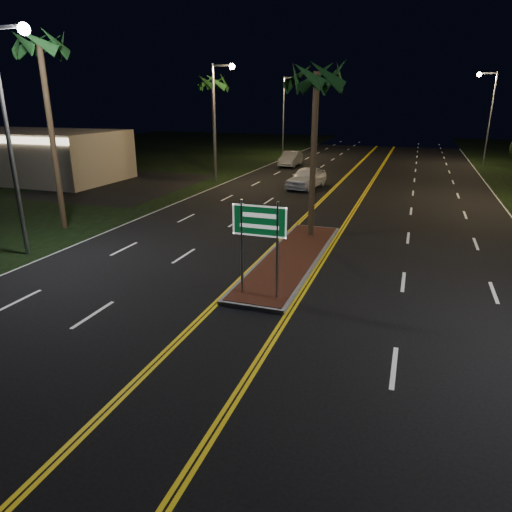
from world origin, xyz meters
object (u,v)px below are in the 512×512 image
at_px(highway_sign, 259,230).
at_px(car_near, 307,176).
at_px(commercial_building, 31,155).
at_px(palm_left_near, 39,46).
at_px(streetlight_left_far, 287,107).
at_px(streetlight_right_far, 488,108).
at_px(streetlight_left_near, 13,118).
at_px(car_far, 291,158).
at_px(median_island, 292,258).
at_px(streetlight_left_mid, 218,109).
at_px(palm_left_far, 213,83).
at_px(palm_median, 317,77).

bearing_deg(highway_sign, car_near, 98.94).
height_order(commercial_building, palm_left_near, palm_left_near).
bearing_deg(streetlight_left_far, streetlight_right_far, -5.38).
height_order(highway_sign, car_near, highway_sign).
distance_m(streetlight_left_near, car_far, 31.64).
bearing_deg(streetlight_left_far, streetlight_left_near, -90.00).
bearing_deg(car_near, median_island, -69.10).
xyz_separation_m(streetlight_left_near, car_far, (3.00, 31.13, -4.81)).
xyz_separation_m(streetlight_left_far, streetlight_right_far, (21.23, -2.00, 0.00)).
bearing_deg(car_far, streetlight_left_mid, -105.36).
distance_m(highway_sign, streetlight_right_far, 40.74).
relative_size(streetlight_left_near, streetlight_right_far, 1.00).
relative_size(streetlight_right_far, palm_left_far, 1.02).
xyz_separation_m(streetlight_right_far, palm_median, (-10.61, -31.50, 1.62)).
relative_size(streetlight_right_far, car_far, 1.77).
bearing_deg(highway_sign, palm_left_near, 157.40).
xyz_separation_m(median_island, palm_left_far, (-12.80, 21.00, 7.66)).
distance_m(streetlight_left_near, streetlight_left_mid, 20.00).
xyz_separation_m(highway_sign, palm_median, (0.00, 7.70, 4.87)).
height_order(streetlight_left_far, palm_median, streetlight_left_far).
height_order(median_island, palm_left_far, palm_left_far).
bearing_deg(streetlight_left_far, median_island, -74.00).
bearing_deg(palm_left_far, commercial_building, -148.75).
bearing_deg(palm_median, car_far, 107.17).
bearing_deg(palm_left_near, palm_left_far, 90.86).
distance_m(highway_sign, streetlight_left_far, 42.67).
xyz_separation_m(highway_sign, palm_left_near, (-12.50, 5.20, 6.28)).
height_order(palm_median, palm_left_near, palm_left_near).
xyz_separation_m(highway_sign, streetlight_right_far, (10.61, 39.20, 3.25)).
relative_size(streetlight_left_near, car_near, 1.64).
xyz_separation_m(palm_median, car_far, (-7.61, 24.63, -6.43)).
bearing_deg(streetlight_right_far, streetlight_left_near, -119.19).
relative_size(streetlight_left_far, palm_left_far, 1.02).
xyz_separation_m(median_island, streetlight_left_mid, (-10.61, 17.00, 5.57)).
distance_m(commercial_building, palm_left_far, 16.47).
distance_m(commercial_building, streetlight_left_far, 28.75).
xyz_separation_m(median_island, palm_left_near, (-12.50, 1.00, 8.60)).
bearing_deg(highway_sign, palm_median, 90.00).
relative_size(commercial_building, palm_left_near, 1.53).
relative_size(palm_left_near, palm_left_far, 1.11).
bearing_deg(palm_left_near, car_far, 79.78).
bearing_deg(streetlight_left_near, palm_left_far, 95.21).
xyz_separation_m(streetlight_left_mid, palm_median, (10.61, -13.50, 1.62)).
xyz_separation_m(median_island, streetlight_right_far, (10.61, 35.00, 5.57)).
xyz_separation_m(streetlight_right_far, car_near, (-13.87, -18.49, -4.74)).
xyz_separation_m(streetlight_left_far, car_near, (7.35, -20.49, -4.74)).
height_order(palm_median, car_near, palm_median).
height_order(palm_left_near, car_near, palm_left_near).
xyz_separation_m(streetlight_left_mid, car_near, (7.35, -0.49, -4.74)).
bearing_deg(commercial_building, car_far, 39.45).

